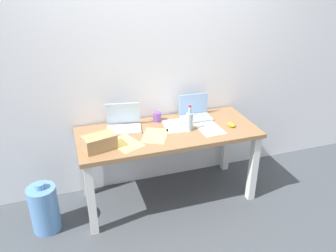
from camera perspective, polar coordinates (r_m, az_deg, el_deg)
name	(u,v)px	position (r m, az deg, el deg)	size (l,w,h in m)	color
ground_plane	(168,196)	(3.59, 0.00, -11.60)	(8.00, 8.00, 0.00)	#42474C
back_wall	(155,63)	(3.36, -2.21, 10.60)	(5.20, 0.08, 2.60)	white
desk	(168,141)	(3.24, 0.00, -2.48)	(1.69, 0.70, 0.75)	olive
laptop_left	(124,123)	(3.24, -7.46, 0.50)	(0.35, 0.27, 0.24)	silver
laptop_right	(195,113)	(3.45, 4.59, 2.25)	(0.31, 0.22, 0.23)	gray
beer_bottle	(190,121)	(3.17, 3.64, 0.91)	(0.06, 0.06, 0.25)	#99B7C1
computer_mouse	(231,125)	(3.33, 10.58, 0.25)	(0.06, 0.10, 0.03)	gold
cardboard_box	(99,142)	(2.92, -11.44, -2.69)	(0.27, 0.16, 0.13)	tan
coffee_mug	(157,117)	(3.37, -1.82, 1.58)	(0.08, 0.08, 0.10)	#724799
paper_sheet_front_left	(126,143)	(2.99, -7.11, -2.93)	(0.21, 0.30, 0.00)	#F4E06B
paper_sheet_front_right	(210,129)	(3.25, 7.01, -0.44)	(0.21, 0.30, 0.00)	white
paper_yellow_folder	(155,136)	(3.10, -2.20, -1.63)	(0.21, 0.30, 0.00)	#F4E06B
paper_sheet_near_back	(175,126)	(3.28, 1.21, 0.05)	(0.21, 0.30, 0.00)	white
water_cooler_jug	(44,208)	(3.27, -20.05, -12.85)	(0.25, 0.25, 0.49)	#598CC6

